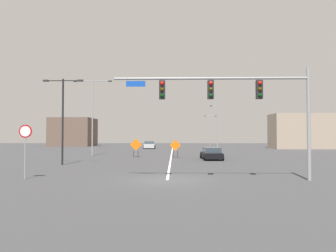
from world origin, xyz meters
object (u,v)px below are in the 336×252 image
street_lamp_mid_left (92,111)px  street_lamp_mid_right (217,125)px  traffic_signal_assembly (237,96)px  car_black_mid (211,154)px  stop_sign (25,141)px  construction_sign_left_lane (175,146)px  street_lamp_far_right (210,128)px  construction_sign_median_near (136,145)px  car_silver_near (149,145)px  street_lamp_near_right (63,113)px

street_lamp_mid_left → street_lamp_mid_right: street_lamp_mid_left is taller
traffic_signal_assembly → car_black_mid: traffic_signal_assembly is taller
street_lamp_mid_right → stop_sign: bearing=-111.0°
construction_sign_left_lane → street_lamp_far_right: bearing=78.0°
street_lamp_far_right → street_lamp_mid_right: 13.06m
construction_sign_median_near → street_lamp_mid_left: bearing=156.3°
street_lamp_mid_left → car_silver_near: size_ratio=2.32×
street_lamp_mid_right → car_black_mid: street_lamp_mid_right is taller
street_lamp_mid_left → car_black_mid: street_lamp_mid_left is taller
stop_sign → construction_sign_left_lane: (8.69, 17.21, -0.92)m
stop_sign → street_lamp_far_right: street_lamp_far_right is taller
street_lamp_near_right → car_silver_near: 32.58m
construction_sign_left_lane → car_silver_near: bearing=101.6°
street_lamp_mid_right → street_lamp_near_right: size_ratio=1.15×
street_lamp_mid_right → street_lamp_far_right: bearing=89.0°
construction_sign_median_near → construction_sign_left_lane: size_ratio=1.05×
traffic_signal_assembly → construction_sign_left_lane: traffic_signal_assembly is taller
street_lamp_mid_right → construction_sign_left_lane: size_ratio=4.22×
car_silver_near → street_lamp_mid_right: bearing=14.5°
street_lamp_far_right → car_silver_near: 21.43m
street_lamp_far_right → construction_sign_left_lane: 40.82m
street_lamp_mid_left → car_silver_near: bearing=74.9°
street_lamp_mid_left → street_lamp_far_right: (18.69, 36.59, -1.24)m
stop_sign → construction_sign_median_near: (4.16, 17.94, -0.86)m
street_lamp_mid_left → street_lamp_near_right: size_ratio=1.27×
street_lamp_near_right → car_black_mid: size_ratio=1.76×
construction_sign_left_lane → construction_sign_median_near: bearing=170.9°
construction_sign_left_lane → car_black_mid: 4.59m
car_silver_near → construction_sign_left_lane: bearing=-78.4°
street_lamp_far_right → car_black_mid: 42.84m
traffic_signal_assembly → street_lamp_mid_right: 44.47m
stop_sign → car_black_mid: bearing=49.6°
construction_sign_median_near → car_silver_near: (-0.27, 22.67, -0.67)m
traffic_signal_assembly → street_lamp_mid_right: size_ratio=1.31×
street_lamp_near_right → street_lamp_mid_left: bearing=92.9°
street_lamp_far_right → car_silver_near: bearing=-128.9°
traffic_signal_assembly → street_lamp_far_right: bearing=85.0°
street_lamp_mid_left → construction_sign_median_near: 7.52m
street_lamp_far_right → construction_sign_left_lane: street_lamp_far_right is taller
traffic_signal_assembly → car_black_mid: bearing=88.8°
traffic_signal_assembly → street_lamp_near_right: street_lamp_near_right is taller
street_lamp_mid_left → street_lamp_near_right: 11.91m
street_lamp_mid_left → car_silver_near: street_lamp_mid_left is taller
construction_sign_median_near → construction_sign_left_lane: bearing=-9.1°
street_lamp_far_right → construction_sign_left_lane: bearing=-102.0°
stop_sign → construction_sign_median_near: 18.43m
construction_sign_median_near → car_silver_near: construction_sign_median_near is taller
street_lamp_far_right → construction_sign_median_near: bearing=-108.4°
construction_sign_left_lane → traffic_signal_assembly: bearing=-78.9°
car_black_mid → car_silver_near: size_ratio=1.04×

